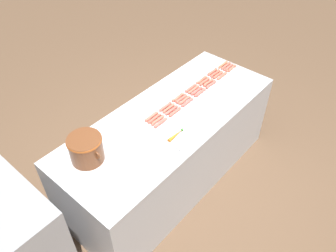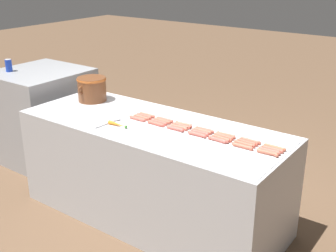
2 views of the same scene
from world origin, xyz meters
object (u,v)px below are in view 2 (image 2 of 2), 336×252
at_px(hot_dog_4, 175,129).
at_px(hot_dog_6, 137,119).
at_px(serving_spoon, 113,120).
at_px(hot_dog_16, 224,136).
at_px(hot_dog_19, 162,121).
at_px(hot_dog_22, 250,141).
at_px(carrot, 118,125).
at_px(hot_dog_14, 273,149).
at_px(hot_dog_24, 205,130).
at_px(hot_dog_10, 200,133).
at_px(bean_pot, 92,88).
at_px(hot_dog_5, 156,124).
at_px(hot_dog_2, 218,140).
at_px(hot_dog_20, 144,116).
at_px(hot_dog_8, 244,144).
at_px(hot_dog_0, 268,153).
at_px(back_cabinet, 43,115).
at_px(hot_dog_7, 269,151).
at_px(hot_dog_25, 184,124).
at_px(hot_dog_27, 147,115).
at_px(hot_dog_13, 141,117).
at_px(hot_dog_1, 242,146).
at_px(hot_dog_18, 181,126).
at_px(hot_dog_3, 197,134).
at_px(hot_dog_26, 165,120).
at_px(hot_dog_15, 247,142).
at_px(hot_dog_12, 159,122).
at_px(soda_can, 9,65).
at_px(hot_dog_21, 275,147).
at_px(hot_dog_11, 179,127).
at_px(hot_dog_17, 202,131).
at_px(hot_dog_23, 226,135).
at_px(hot_dog_9, 222,138).

bearing_deg(hot_dog_4, hot_dog_6, 90.07).
bearing_deg(serving_spoon, hot_dog_16, -76.40).
xyz_separation_m(hot_dog_19, serving_spoon, (-0.21, 0.33, -0.01)).
bearing_deg(hot_dog_22, carrot, 107.98).
distance_m(hot_dog_14, hot_dog_24, 0.55).
distance_m(hot_dog_10, bean_pot, 1.22).
distance_m(hot_dog_5, carrot, 0.29).
xyz_separation_m(hot_dog_2, hot_dog_20, (0.08, 0.73, 0.00)).
bearing_deg(hot_dog_8, hot_dog_6, 92.53).
height_order(hot_dog_0, hot_dog_5, same).
relative_size(back_cabinet, hot_dog_7, 6.05).
relative_size(hot_dog_14, hot_dog_25, 1.00).
height_order(hot_dog_5, hot_dog_27, same).
height_order(hot_dog_13, hot_dog_27, same).
bearing_deg(hot_dog_14, hot_dog_1, 111.80).
relative_size(hot_dog_18, hot_dog_25, 1.00).
height_order(hot_dog_3, hot_dog_13, same).
bearing_deg(carrot, hot_dog_26, -35.82).
relative_size(hot_dog_5, hot_dog_10, 1.00).
bearing_deg(hot_dog_4, carrot, 116.20).
bearing_deg(hot_dog_15, hot_dog_2, 112.69).
xyz_separation_m(back_cabinet, serving_spoon, (-0.39, -1.39, 0.36)).
xyz_separation_m(hot_dog_6, hot_dog_18, (0.07, -0.37, 0.00)).
xyz_separation_m(hot_dog_12, bean_pot, (0.12, 0.84, 0.11)).
xyz_separation_m(hot_dog_7, hot_dog_10, (0.00, 0.54, 0.00)).
relative_size(hot_dog_6, bean_pot, 0.49).
height_order(hot_dog_24, soda_can, soda_can).
height_order(hot_dog_1, hot_dog_21, same).
xyz_separation_m(hot_dog_0, hot_dog_26, (0.11, 0.91, 0.00)).
bearing_deg(hot_dog_21, hot_dog_12, 94.53).
bearing_deg(hot_dog_11, hot_dog_17, -78.27).
bearing_deg(hot_dog_4, serving_spoon, 105.00).
bearing_deg(hot_dog_3, hot_dog_7, -86.12).
distance_m(hot_dog_3, hot_dog_7, 0.54).
relative_size(hot_dog_3, hot_dog_14, 1.00).
xyz_separation_m(hot_dog_5, hot_dog_25, (0.11, -0.18, 0.00)).
height_order(back_cabinet, hot_dog_12, back_cabinet).
relative_size(hot_dog_1, hot_dog_17, 1.00).
distance_m(hot_dog_1, hot_dog_11, 0.55).
bearing_deg(serving_spoon, hot_dog_18, -67.63).
bearing_deg(hot_dog_23, hot_dog_9, -173.94).
relative_size(hot_dog_2, carrot, 0.87).
xyz_separation_m(hot_dog_14, hot_dog_23, (0.04, 0.37, 0.00)).
height_order(back_cabinet, hot_dog_3, back_cabinet).
height_order(hot_dog_7, hot_dog_26, same).
height_order(hot_dog_12, hot_dog_27, same).
relative_size(hot_dog_1, hot_dog_24, 1.00).
bearing_deg(hot_dog_16, hot_dog_17, 89.75).
relative_size(hot_dog_25, hot_dog_27, 1.00).
bearing_deg(hot_dog_0, hot_dog_19, 85.54).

